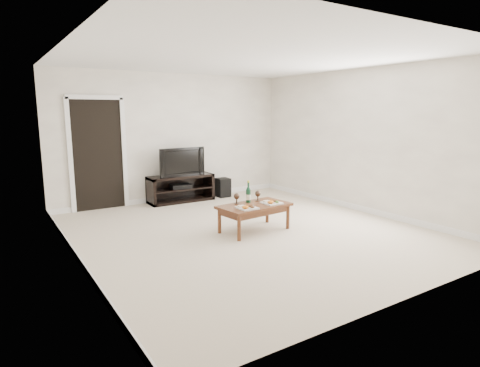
% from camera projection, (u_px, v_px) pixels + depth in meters
% --- Properties ---
extents(floor, '(5.50, 5.50, 0.00)m').
position_uv_depth(floor, '(248.00, 231.00, 6.22)').
color(floor, '#C5B29F').
rests_on(floor, ground).
extents(back_wall, '(5.00, 0.04, 2.60)m').
position_uv_depth(back_wall, '(174.00, 138.00, 8.28)').
color(back_wall, white).
rests_on(back_wall, ground).
extents(ceiling, '(5.00, 5.50, 0.04)m').
position_uv_depth(ceiling, '(249.00, 56.00, 5.76)').
color(ceiling, white).
rests_on(ceiling, back_wall).
extents(doorway, '(0.90, 0.02, 2.05)m').
position_uv_depth(doorway, '(98.00, 155.00, 7.48)').
color(doorway, black).
rests_on(doorway, ground).
extents(media_console, '(1.35, 0.45, 0.55)m').
position_uv_depth(media_console, '(181.00, 188.00, 8.24)').
color(media_console, black).
rests_on(media_console, ground).
extents(television, '(1.00, 0.20, 0.57)m').
position_uv_depth(television, '(180.00, 161.00, 8.14)').
color(television, black).
rests_on(television, media_console).
extents(av_receiver, '(0.44, 0.35, 0.08)m').
position_uv_depth(av_receiver, '(181.00, 186.00, 8.22)').
color(av_receiver, black).
rests_on(av_receiver, media_console).
extents(subwoofer, '(0.27, 0.27, 0.41)m').
position_uv_depth(subwoofer, '(223.00, 187.00, 8.73)').
color(subwoofer, black).
rests_on(subwoofer, ground).
extents(coffee_table, '(1.16, 0.71, 0.42)m').
position_uv_depth(coffee_table, '(254.00, 218.00, 6.21)').
color(coffee_table, '#573018').
rests_on(coffee_table, ground).
extents(plate_left, '(0.27, 0.27, 0.07)m').
position_uv_depth(plate_left, '(247.00, 206.00, 5.91)').
color(plate_left, white).
rests_on(plate_left, coffee_table).
extents(plate_right, '(0.27, 0.27, 0.07)m').
position_uv_depth(plate_right, '(272.00, 201.00, 6.23)').
color(plate_right, white).
rests_on(plate_right, coffee_table).
extents(wine_bottle, '(0.07, 0.07, 0.35)m').
position_uv_depth(wine_bottle, '(248.00, 192.00, 6.28)').
color(wine_bottle, '#103C23').
rests_on(wine_bottle, coffee_table).
extents(goblet_left, '(0.09, 0.09, 0.17)m').
position_uv_depth(goblet_left, '(237.00, 199.00, 6.20)').
color(goblet_left, '#35261D').
rests_on(goblet_left, coffee_table).
extents(goblet_right, '(0.09, 0.09, 0.17)m').
position_uv_depth(goblet_right, '(258.00, 196.00, 6.40)').
color(goblet_right, '#35261D').
rests_on(goblet_right, coffee_table).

